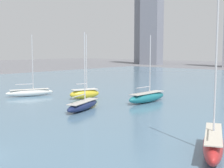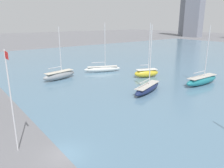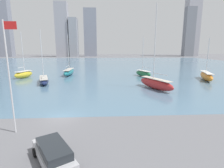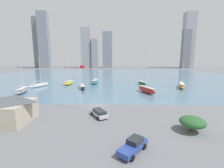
# 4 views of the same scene
# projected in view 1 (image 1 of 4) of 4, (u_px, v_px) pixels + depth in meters

# --- Properties ---
(sailboat_yellow) EXTENTS (4.38, 6.72, 12.92)m
(sailboat_yellow) POSITION_uv_depth(u_px,v_px,m) (85.00, 93.00, 63.04)
(sailboat_yellow) COLOR yellow
(sailboat_yellow) RESTS_ON harbor_water
(sailboat_navy) EXTENTS (5.16, 9.89, 12.76)m
(sailboat_navy) POSITION_uv_depth(u_px,v_px,m) (83.00, 105.00, 51.19)
(sailboat_navy) COLOR #19234C
(sailboat_navy) RESTS_ON harbor_water
(sailboat_red) EXTENTS (5.59, 10.07, 17.12)m
(sailboat_red) POSITION_uv_depth(u_px,v_px,m) (213.00, 143.00, 28.96)
(sailboat_red) COLOR #B72828
(sailboat_red) RESTS_ON harbor_water
(sailboat_white) EXTENTS (5.63, 9.80, 13.05)m
(sailboat_white) POSITION_uv_depth(u_px,v_px,m) (30.00, 92.00, 66.63)
(sailboat_white) COLOR white
(sailboat_white) RESTS_ON harbor_water
(sailboat_teal) EXTENTS (2.60, 10.60, 12.60)m
(sailboat_teal) POSITION_uv_depth(u_px,v_px,m) (147.00, 97.00, 58.77)
(sailboat_teal) COLOR #1E757F
(sailboat_teal) RESTS_ON harbor_water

